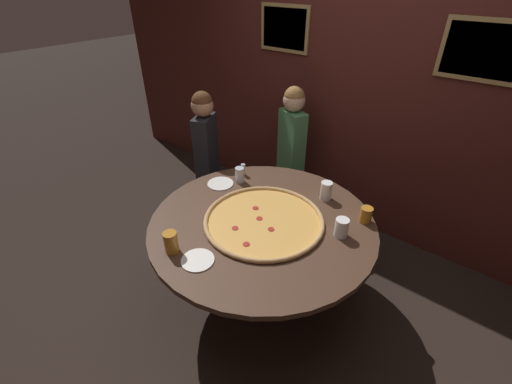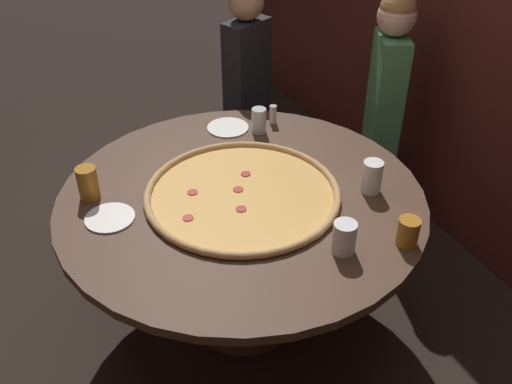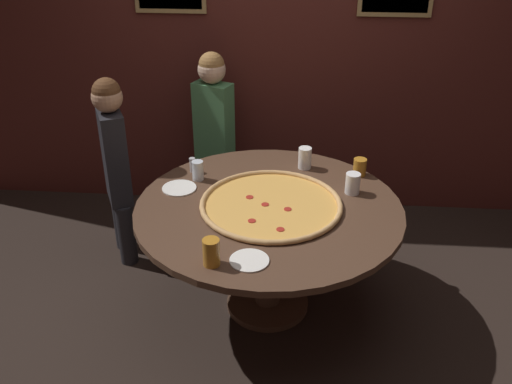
{
  "view_description": "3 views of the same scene",
  "coord_description": "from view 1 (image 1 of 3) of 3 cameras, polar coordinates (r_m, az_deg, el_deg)",
  "views": [
    {
      "loc": [
        1.14,
        -1.49,
        2.21
      ],
      "look_at": [
        -0.09,
        0.05,
        0.92
      ],
      "focal_mm": 24.0,
      "sensor_mm": 36.0,
      "label": 1
    },
    {
      "loc": [
        1.83,
        -0.77,
        2.15
      ],
      "look_at": [
        0.11,
        0.02,
        0.82
      ],
      "focal_mm": 40.0,
      "sensor_mm": 36.0,
      "label": 2
    },
    {
      "loc": [
        0.15,
        -2.86,
        2.43
      ],
      "look_at": [
        -0.08,
        0.06,
        0.8
      ],
      "focal_mm": 40.0,
      "sensor_mm": 36.0,
      "label": 3
    }
  ],
  "objects": [
    {
      "name": "giant_pizza",
      "position": [
        2.37,
        1.37,
        -4.63
      ],
      "size": [
        0.83,
        0.83,
        0.03
      ],
      "color": "#E5A84C",
      "rests_on": "dining_table"
    },
    {
      "name": "drink_cup_beside_pizza",
      "position": [
        2.79,
        -2.74,
        2.88
      ],
      "size": [
        0.07,
        0.07,
        0.13
      ],
      "primitive_type": "cylinder",
      "color": "silver",
      "rests_on": "dining_table"
    },
    {
      "name": "back_wall",
      "position": [
        3.22,
        17.04,
        15.56
      ],
      "size": [
        6.4,
        0.08,
        2.6
      ],
      "color": "#4C1E19",
      "rests_on": "ground_plane"
    },
    {
      "name": "diner_far_left",
      "position": [
        3.36,
        5.9,
        7.54
      ],
      "size": [
        0.36,
        0.25,
        1.35
      ],
      "rotation": [
        0.0,
        0.0,
        2.72
      ],
      "color": "#232328",
      "rests_on": "ground_plane"
    },
    {
      "name": "condiment_shaker",
      "position": [
        2.89,
        -2.16,
        3.8
      ],
      "size": [
        0.04,
        0.04,
        0.1
      ],
      "color": "silver",
      "rests_on": "dining_table"
    },
    {
      "name": "dining_table",
      "position": [
        2.47,
        1.02,
        -7.22
      ],
      "size": [
        1.57,
        1.57,
        0.74
      ],
      "color": "#4C3323",
      "rests_on": "ground_plane"
    },
    {
      "name": "drink_cup_far_right",
      "position": [
        2.17,
        -13.98,
        -8.14
      ],
      "size": [
        0.09,
        0.09,
        0.14
      ],
      "primitive_type": "cylinder",
      "color": "#BC7A23",
      "rests_on": "dining_table"
    },
    {
      "name": "drink_cup_centre_back",
      "position": [
        2.29,
        14.06,
        -5.77
      ],
      "size": [
        0.09,
        0.09,
        0.13
      ],
      "primitive_type": "cylinder",
      "color": "white",
      "rests_on": "dining_table"
    },
    {
      "name": "white_plate_right_side",
      "position": [
        2.12,
        -9.69,
        -11.13
      ],
      "size": [
        0.2,
        0.2,
        0.01
      ],
      "primitive_type": "cylinder",
      "color": "white",
      "rests_on": "dining_table"
    },
    {
      "name": "drink_cup_near_right",
      "position": [
        2.62,
        11.6,
        0.21
      ],
      "size": [
        0.09,
        0.09,
        0.14
      ],
      "primitive_type": "cylinder",
      "color": "white",
      "rests_on": "dining_table"
    },
    {
      "name": "white_plate_beside_cup",
      "position": [
        2.79,
        -5.94,
        1.4
      ],
      "size": [
        0.21,
        0.21,
        0.01
      ],
      "primitive_type": "cylinder",
      "color": "white",
      "rests_on": "dining_table"
    },
    {
      "name": "diner_side_left",
      "position": [
        3.3,
        -8.29,
        6.71
      ],
      "size": [
        0.25,
        0.35,
        1.33
      ],
      "rotation": [
        0.0,
        0.0,
        2.01
      ],
      "color": "#232328",
      "rests_on": "ground_plane"
    },
    {
      "name": "drink_cup_far_left",
      "position": [
        2.46,
        17.84,
        -3.62
      ],
      "size": [
        0.08,
        0.08,
        0.11
      ],
      "primitive_type": "cylinder",
      "color": "#BC7A23",
      "rests_on": "dining_table"
    },
    {
      "name": "ground_plane",
      "position": [
        2.9,
        0.9,
        -16.4
      ],
      "size": [
        24.0,
        24.0,
        0.0
      ],
      "primitive_type": "plane",
      "color": "black"
    }
  ]
}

